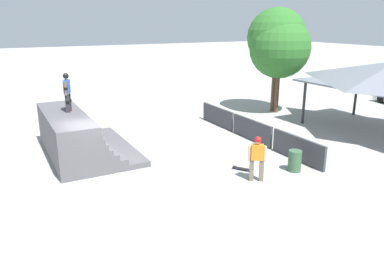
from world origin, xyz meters
name	(u,v)px	position (x,y,z in m)	size (l,w,h in m)	color
ground_plane	(102,172)	(0.00, 0.00, 0.00)	(160.00, 160.00, 0.00)	#A3A09B
quarter_pipe_ramp	(75,137)	(-2.49, -0.47, 0.83)	(5.78, 3.53, 1.93)	#565459
skater_on_deck	(67,90)	(-2.84, -0.57, 2.89)	(0.72, 0.41, 1.68)	#2D2D33
skateboard_on_deck	(69,108)	(-3.26, -0.52, 1.99)	(0.83, 0.31, 0.09)	red
bystander_walking	(257,155)	(3.53, 4.85, 1.01)	(0.46, 0.62, 1.72)	#6B6051
skateboard_on_ground	(242,169)	(2.42, 4.98, 0.06)	(0.77, 0.62, 0.09)	blue
barrier_fence	(252,130)	(-0.57, 7.71, 0.53)	(9.48, 0.12, 1.05)	#3D3D42
tree_beside_pavilion	(280,48)	(-4.70, 12.77, 4.13)	(3.81, 3.81, 6.04)	brown
tree_far_back	(277,38)	(-5.12, 12.82, 4.72)	(3.72, 3.72, 6.60)	brown
trash_bin	(295,161)	(3.49, 6.77, 0.42)	(0.52, 0.52, 0.85)	#385B3D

